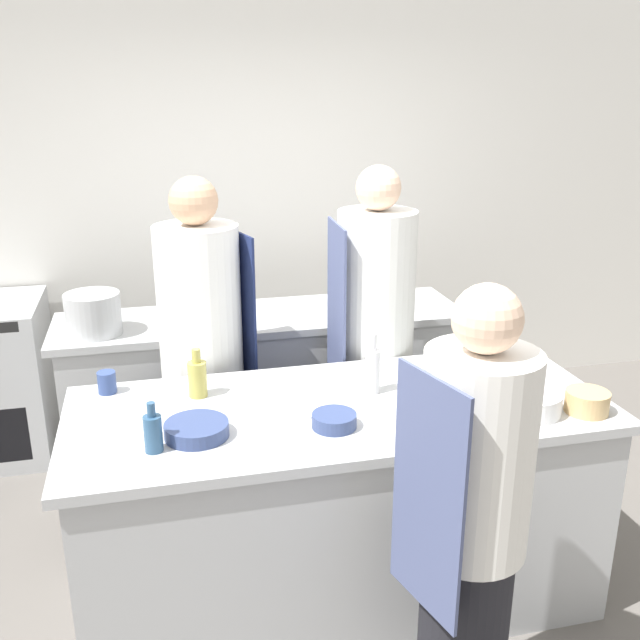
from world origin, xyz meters
name	(u,v)px	position (x,y,z in m)	size (l,w,h in m)	color
ground_plane	(338,592)	(0.00, 0.00, 0.00)	(16.00, 16.00, 0.00)	#605B56
wall_back	(257,203)	(0.00, 2.13, 1.40)	(8.00, 0.06, 2.80)	silver
prep_counter	(339,503)	(0.00, 0.00, 0.46)	(2.19, 0.90, 0.92)	#B7BABC
pass_counter	(264,389)	(-0.12, 1.24, 0.46)	(2.28, 0.62, 0.92)	#B7BABC
chef_at_prep_near	(470,529)	(0.22, -0.76, 0.81)	(0.40, 0.39, 1.62)	black
chef_at_stove	(203,362)	(-0.50, 0.69, 0.88)	(0.45, 0.43, 1.77)	black
chef_at_pass_far	(374,348)	(0.35, 0.64, 0.90)	(0.40, 0.38, 1.80)	black
bottle_olive_oil	(197,378)	(-0.55, 0.23, 1.00)	(0.08, 0.08, 0.21)	#B2A84C
bottle_vinegar	(153,432)	(-0.74, -0.21, 0.99)	(0.07, 0.07, 0.19)	#2D5175
bottle_wine	(373,369)	(0.16, 0.09, 1.02)	(0.06, 0.06, 0.26)	silver
bottle_cooking_oil	(503,343)	(0.87, 0.30, 1.00)	(0.07, 0.07, 0.21)	black
bottle_sauce	(457,361)	(0.58, 0.16, 0.99)	(0.09, 0.09, 0.19)	#19471E
bowl_mixing_large	(528,402)	(0.71, -0.23, 0.96)	(0.26, 0.26, 0.09)	white
bowl_prep_small	(334,420)	(-0.07, -0.18, 0.94)	(0.17, 0.17, 0.05)	navy
bowl_ceramic_blue	(587,402)	(0.93, -0.29, 0.96)	(0.17, 0.17, 0.09)	tan
bowl_wooden_salad	(197,430)	(-0.59, -0.13, 0.95)	(0.24, 0.24, 0.05)	navy
cup	(107,382)	(-0.92, 0.35, 0.96)	(0.08, 0.08, 0.09)	#33477F
cutting_board	(287,405)	(-0.21, 0.04, 0.92)	(0.31, 0.28, 0.01)	white
stockpot	(93,314)	(-1.01, 1.13, 1.03)	(0.28, 0.28, 0.22)	#B7BABC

